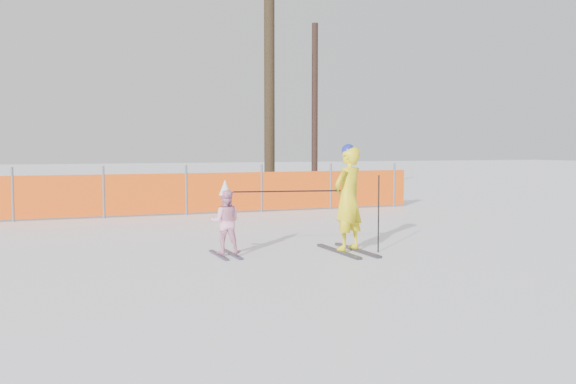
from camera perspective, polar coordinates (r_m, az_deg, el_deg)
The scene contains 6 objects.
ground at distance 9.63m, azimuth 1.10°, elevation -6.14°, with size 120.00×120.00×0.00m, color white.
adult at distance 10.38m, azimuth 5.36°, elevation -0.58°, with size 0.72×1.47×1.75m.
child at distance 10.06m, azimuth -5.60°, elevation -2.59°, with size 0.58×0.95×1.19m.
ski_poles at distance 10.24m, azimuth 3.40°, elevation -0.79°, with size 2.29×0.59×1.25m.
safety_fence at distance 15.94m, azimuth -15.55°, elevation -0.24°, with size 16.35×0.06×1.25m.
tree_trunks at distance 20.91m, azimuth -0.34°, elevation 7.81°, with size 2.72×2.31×6.22m.
Camera 1 is at (-3.67, -8.75, 1.70)m, focal length 40.00 mm.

